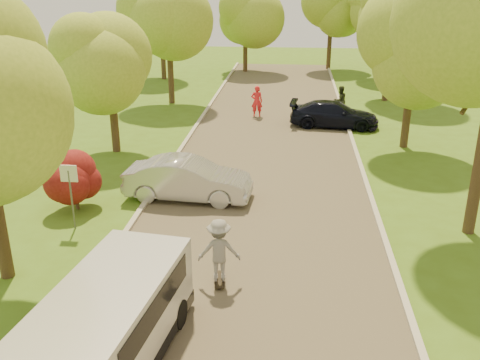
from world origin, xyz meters
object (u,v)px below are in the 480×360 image
at_px(silver_sedan, 188,179).
at_px(person_olive, 340,101).
at_px(street_sign, 70,184).
at_px(minivan, 108,327).
at_px(person_striped, 257,101).
at_px(longboard, 220,280).
at_px(skateboarder, 219,250).
at_px(dark_sedan, 334,114).

bearing_deg(silver_sedan, person_olive, -22.34).
bearing_deg(silver_sedan, street_sign, 134.80).
distance_m(minivan, person_olive, 23.06).
bearing_deg(silver_sedan, person_striped, -3.97).
relative_size(street_sign, person_striped, 1.22).
bearing_deg(street_sign, person_olive, 58.94).
bearing_deg(minivan, longboard, 69.88).
xyz_separation_m(minivan, silver_sedan, (-0.11, 9.04, -0.25)).
height_order(skateboarder, person_striped, skateboarder).
bearing_deg(dark_sedan, skateboarder, 171.47).
height_order(street_sign, minivan, street_sign).
bearing_deg(skateboarder, silver_sedan, -78.10).
relative_size(skateboarder, person_striped, 0.97).
distance_m(street_sign, person_olive, 18.62).
height_order(minivan, skateboarder, minivan).
xyz_separation_m(minivan, longboard, (1.80, 3.47, -0.91)).
bearing_deg(skateboarder, minivan, 55.63).
relative_size(silver_sedan, person_striped, 2.57).
xyz_separation_m(silver_sedan, skateboarder, (1.90, -5.57, 0.23)).
distance_m(minivan, dark_sedan, 20.35).
height_order(minivan, dark_sedan, minivan).
bearing_deg(longboard, person_olive, -110.52).
bearing_deg(longboard, silver_sedan, -78.10).
relative_size(silver_sedan, person_olive, 2.73).
bearing_deg(person_striped, dark_sedan, 151.15).
relative_size(longboard, person_striped, 0.51).
bearing_deg(silver_sedan, longboard, -157.47).
relative_size(longboard, person_olive, 0.54).
xyz_separation_m(person_striped, person_olive, (4.77, 0.93, -0.05)).
relative_size(silver_sedan, skateboarder, 2.64).
relative_size(minivan, silver_sedan, 1.16).
bearing_deg(longboard, skateboarder, 180.00).
bearing_deg(street_sign, dark_sedan, 55.55).
bearing_deg(dark_sedan, silver_sedan, 156.06).
height_order(silver_sedan, dark_sedan, silver_sedan).
distance_m(minivan, person_striped, 21.31).
relative_size(dark_sedan, person_striped, 2.63).
xyz_separation_m(street_sign, longboard, (5.10, -2.77, -1.47)).
relative_size(street_sign, skateboarder, 1.25).
height_order(longboard, person_striped, person_striped).
relative_size(minivan, person_striped, 3.00).
height_order(skateboarder, person_olive, skateboarder).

